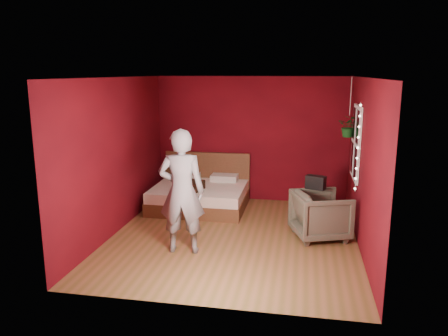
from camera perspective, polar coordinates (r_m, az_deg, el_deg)
floor at (r=7.36m, az=1.26°, el=-8.96°), size 4.50×4.50×0.00m
room_walls at (r=6.92m, az=1.33°, el=4.09°), size 4.04×4.54×2.62m
window at (r=7.80m, az=16.83°, el=3.18°), size 0.05×0.97×1.27m
fairy_lights at (r=7.28m, az=17.07°, el=2.54°), size 0.04×0.04×1.45m
bed at (r=8.85m, az=-3.08°, el=-3.45°), size 1.83×1.55×1.01m
person at (r=6.53m, az=-5.55°, el=-3.09°), size 0.74×0.53×1.89m
armchair at (r=7.37m, az=12.50°, el=-6.02°), size 1.08×1.06×0.77m
handbag at (r=7.42m, az=11.88°, el=-1.85°), size 0.35×0.27×0.23m
throw_pillow at (r=8.42m, az=-4.59°, el=-2.33°), size 0.56×0.56×0.17m
hanging_plant at (r=8.22m, az=16.00°, el=5.26°), size 0.45×0.42×1.07m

